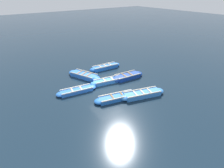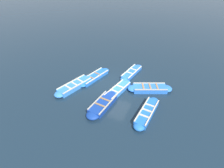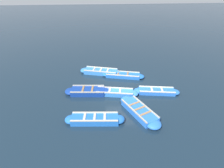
% 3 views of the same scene
% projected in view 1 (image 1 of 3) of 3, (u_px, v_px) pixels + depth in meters
% --- Properties ---
extents(ground_plane, '(120.00, 120.00, 0.00)m').
position_uv_depth(ground_plane, '(106.00, 87.00, 15.57)').
color(ground_plane, '#162838').
extents(boat_mid_row, '(3.83, 1.69, 0.38)m').
position_uv_depth(boat_mid_row, '(117.00, 97.00, 13.72)').
color(boat_mid_row, blue).
rests_on(boat_mid_row, ground).
extents(boat_outer_right, '(3.48, 1.29, 0.36)m').
position_uv_depth(boat_outer_right, '(77.00, 91.00, 14.64)').
color(boat_outer_right, blue).
rests_on(boat_outer_right, ground).
extents(boat_centre, '(2.31, 3.69, 0.45)m').
position_uv_depth(boat_centre, '(84.00, 75.00, 17.13)').
color(boat_centre, blue).
rests_on(boat_centre, ground).
extents(boat_bow_out, '(3.93, 1.91, 0.45)m').
position_uv_depth(boat_bow_out, '(142.00, 94.00, 14.09)').
color(boat_bow_out, '#3884E0').
rests_on(boat_bow_out, ground).
extents(boat_near_quay, '(3.51, 1.30, 0.45)m').
position_uv_depth(boat_near_quay, '(127.00, 76.00, 16.94)').
color(boat_near_quay, navy).
rests_on(boat_near_quay, ground).
extents(boat_outer_left, '(3.63, 1.09, 0.45)m').
position_uv_depth(boat_outer_left, '(105.00, 67.00, 18.94)').
color(boat_outer_left, blue).
rests_on(boat_outer_left, ground).
extents(boat_tucked, '(3.55, 1.42, 0.39)m').
position_uv_depth(boat_tucked, '(108.00, 81.00, 16.16)').
color(boat_tucked, '#3884E0').
rests_on(boat_tucked, ground).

